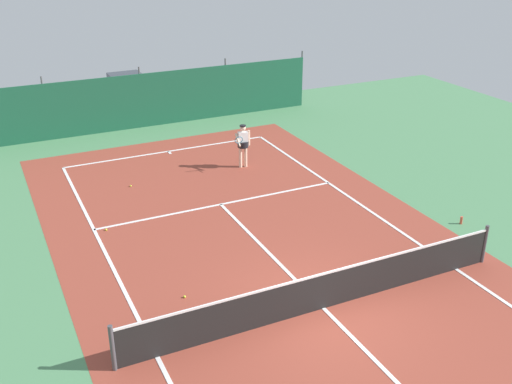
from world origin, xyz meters
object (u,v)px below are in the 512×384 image
at_px(tennis_player, 243,143).
at_px(tennis_ball_midcourt, 131,186).
at_px(water_bottle, 461,220).
at_px(parked_car, 128,92).
at_px(tennis_ball_by_sideline, 185,297).
at_px(tennis_net, 324,290).
at_px(tennis_ball_near_player, 106,230).

bearing_deg(tennis_player, tennis_ball_midcourt, 7.58).
bearing_deg(tennis_ball_midcourt, tennis_player, -0.07).
bearing_deg(water_bottle, tennis_ball_midcourt, 139.63).
relative_size(parked_car, water_bottle, 17.63).
xyz_separation_m(tennis_player, tennis_ball_by_sideline, (-4.87, -7.24, -0.93)).
height_order(tennis_player, tennis_ball_midcourt, tennis_player).
bearing_deg(tennis_player, parked_car, -71.19).
distance_m(tennis_net, parked_car, 18.52).
bearing_deg(tennis_ball_midcourt, water_bottle, -40.37).
bearing_deg(tennis_ball_by_sideline, tennis_ball_near_player, 102.19).
distance_m(tennis_ball_near_player, parked_car, 12.96).
bearing_deg(tennis_player, tennis_net, 85.11).
distance_m(tennis_ball_midcourt, water_bottle, 11.00).
distance_m(tennis_ball_near_player, water_bottle, 10.76).
relative_size(tennis_ball_midcourt, tennis_ball_by_sideline, 1.00).
bearing_deg(tennis_ball_midcourt, tennis_net, -75.96).
relative_size(tennis_ball_near_player, tennis_ball_by_sideline, 1.00).
distance_m(tennis_net, tennis_ball_by_sideline, 3.43).
height_order(tennis_player, tennis_ball_near_player, tennis_player).
xyz_separation_m(tennis_ball_near_player, tennis_ball_midcourt, (1.51, 2.90, 0.00)).
height_order(tennis_ball_midcourt, parked_car, parked_car).
distance_m(tennis_net, water_bottle, 6.43).
height_order(tennis_net, tennis_ball_by_sideline, tennis_net).
relative_size(tennis_ball_by_sideline, parked_car, 0.02).
bearing_deg(parked_car, tennis_ball_by_sideline, -101.21).
xyz_separation_m(tennis_ball_near_player, water_bottle, (9.89, -4.23, 0.09)).
xyz_separation_m(parked_car, water_bottle, (5.94, -16.54, -0.72)).
bearing_deg(tennis_player, tennis_ball_by_sideline, 63.74).
xyz_separation_m(tennis_ball_midcourt, tennis_ball_by_sideline, (-0.57, -7.25, 0.00)).
height_order(tennis_ball_by_sideline, water_bottle, water_bottle).
bearing_deg(tennis_net, water_bottle, 17.91).
bearing_deg(water_bottle, parked_car, 109.76).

